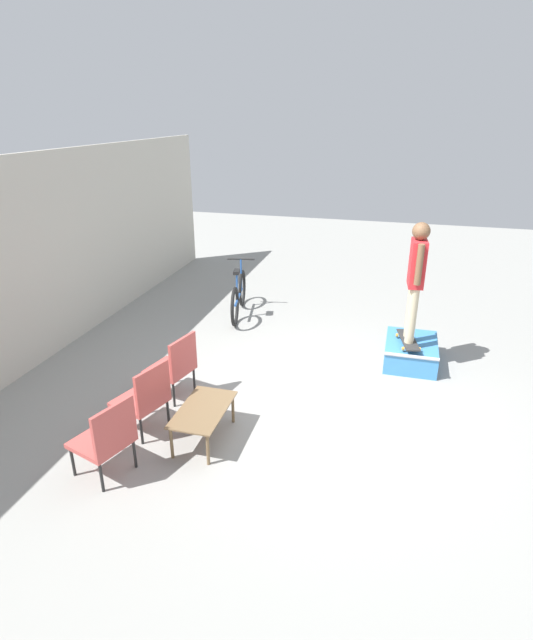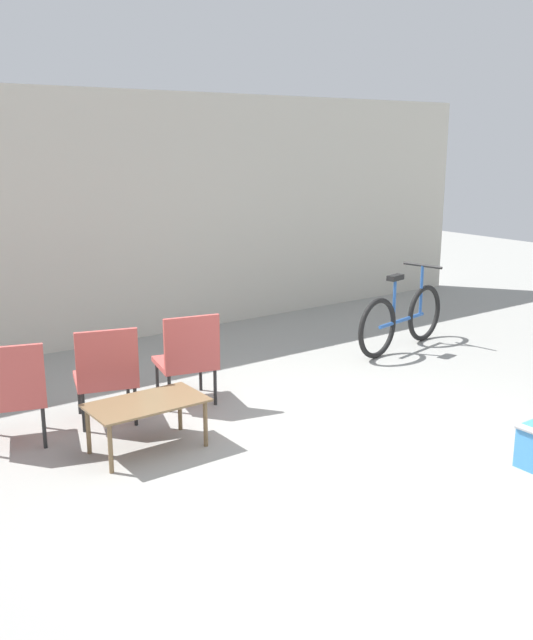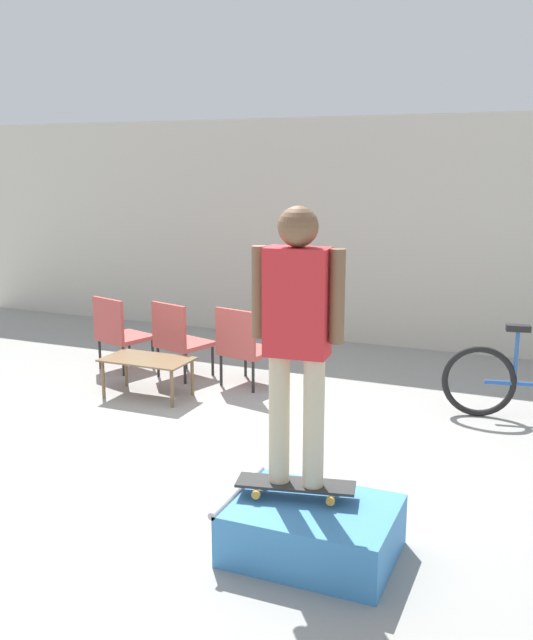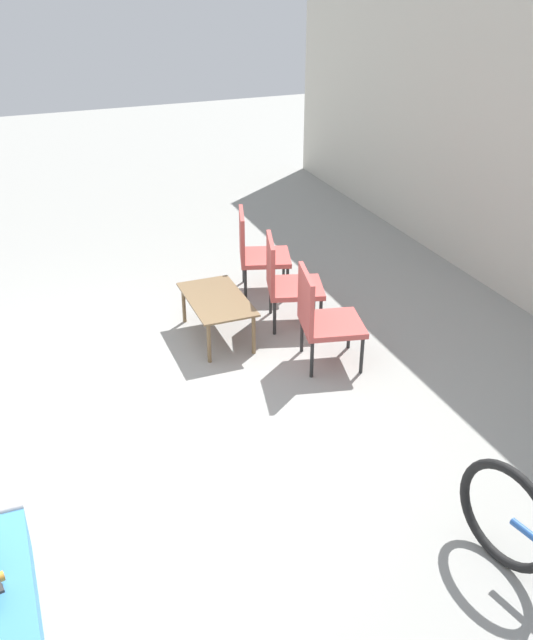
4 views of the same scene
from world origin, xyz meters
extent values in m
plane|color=gray|center=(0.00, 0.00, 0.00)|extent=(24.00, 24.00, 0.00)
cube|color=beige|center=(0.00, 4.28, 1.50)|extent=(12.00, 0.06, 3.00)
cube|color=brown|center=(-1.07, 1.16, 0.40)|extent=(0.92, 0.52, 0.02)
cylinder|color=brown|center=(-1.48, 0.95, 0.20)|extent=(0.04, 0.04, 0.39)
cylinder|color=brown|center=(-0.65, 0.95, 0.20)|extent=(0.04, 0.04, 0.39)
cylinder|color=brown|center=(-1.48, 1.37, 0.20)|extent=(0.04, 0.04, 0.39)
cylinder|color=brown|center=(-0.65, 1.37, 0.20)|extent=(0.04, 0.04, 0.39)
cylinder|color=black|center=(-1.59, 2.10, 0.18)|extent=(0.03, 0.03, 0.35)
cylinder|color=black|center=(-1.72, 1.68, 0.18)|extent=(0.03, 0.03, 0.35)
cube|color=#B74C47|center=(-1.87, 1.96, 0.38)|extent=(0.65, 0.65, 0.05)
cube|color=#B74C47|center=(-1.94, 1.73, 0.64)|extent=(0.51, 0.19, 0.48)
cylinder|color=black|center=(-0.79, 2.10, 0.18)|extent=(0.03, 0.03, 0.35)
cylinder|color=black|center=(-1.21, 2.23, 0.18)|extent=(0.03, 0.03, 0.35)
cylinder|color=black|center=(-0.92, 1.68, 0.18)|extent=(0.03, 0.03, 0.35)
cylinder|color=black|center=(-1.34, 1.81, 0.18)|extent=(0.03, 0.03, 0.35)
cube|color=#B74C47|center=(-1.07, 1.96, 0.38)|extent=(0.65, 0.65, 0.05)
cube|color=#B74C47|center=(-1.14, 1.73, 0.64)|extent=(0.51, 0.19, 0.48)
cylinder|color=black|center=(0.00, 2.12, 0.18)|extent=(0.03, 0.03, 0.35)
cylinder|color=black|center=(-0.43, 2.22, 0.18)|extent=(0.03, 0.03, 0.35)
cylinder|color=black|center=(-0.10, 1.69, 0.18)|extent=(0.03, 0.03, 0.35)
cylinder|color=black|center=(-0.53, 1.79, 0.18)|extent=(0.03, 0.03, 0.35)
cube|color=#B74C47|center=(-0.26, 1.96, 0.38)|extent=(0.62, 0.62, 0.05)
cube|color=#B74C47|center=(-0.32, 1.72, 0.64)|extent=(0.52, 0.15, 0.48)
torus|color=black|center=(3.18, 2.07, 0.35)|extent=(0.70, 0.19, 0.70)
torus|color=black|center=(2.19, 1.88, 0.35)|extent=(0.70, 0.19, 0.70)
cylinder|color=#2856A3|center=(2.69, 1.98, 0.35)|extent=(0.90, 0.21, 0.04)
cylinder|color=#2856A3|center=(2.51, 1.94, 0.60)|extent=(0.04, 0.04, 0.51)
cube|color=black|center=(2.51, 1.94, 0.89)|extent=(0.23, 0.14, 0.06)
cylinder|color=#2856A3|center=(3.08, 2.05, 0.65)|extent=(0.04, 0.04, 0.61)
cylinder|color=black|center=(3.08, 2.05, 0.96)|extent=(0.13, 0.52, 0.03)
camera|label=1|loc=(-5.51, -0.81, 3.53)|focal=28.00mm
camera|label=2|loc=(-3.41, -3.69, 2.42)|focal=40.00mm
camera|label=3|loc=(2.87, -4.94, 2.38)|focal=40.00mm
camera|label=4|loc=(4.61, -0.58, 3.33)|focal=40.00mm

